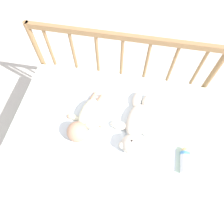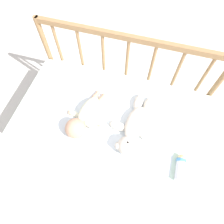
{
  "view_description": "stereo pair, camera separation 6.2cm",
  "coord_description": "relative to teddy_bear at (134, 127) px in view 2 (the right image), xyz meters",
  "views": [
    {
      "loc": [
        0.11,
        -0.61,
        1.63
      ],
      "look_at": [
        0.0,
        -0.01,
        0.51
      ],
      "focal_mm": 32.0,
      "sensor_mm": 36.0,
      "label": 1
    },
    {
      "loc": [
        0.17,
        -0.59,
        1.63
      ],
      "look_at": [
        0.0,
        -0.01,
        0.51
      ],
      "focal_mm": 32.0,
      "sensor_mm": 36.0,
      "label": 2
    }
  ],
  "objects": [
    {
      "name": "crib_rail",
      "position": [
        -0.16,
        0.43,
        0.08
      ],
      "size": [
        1.27,
        0.04,
        0.81
      ],
      "color": "#997047",
      "rests_on": "ground_plane"
    },
    {
      "name": "baby",
      "position": [
        -0.32,
        -0.03,
        0.01
      ],
      "size": [
        0.26,
        0.39,
        0.13
      ],
      "color": "#EAEACC",
      "rests_on": "crib_mattress"
    },
    {
      "name": "blanket",
      "position": [
        -0.14,
        0.03,
        -0.04
      ],
      "size": [
        0.81,
        0.52,
        0.01
      ],
      "color": "white",
      "rests_on": "crib_mattress"
    },
    {
      "name": "baby_bottle",
      "position": [
        0.31,
        -0.16,
        -0.02
      ],
      "size": [
        0.06,
        0.16,
        0.06
      ],
      "color": "white",
      "rests_on": "crib_mattress"
    },
    {
      "name": "teddy_bear",
      "position": [
        0.0,
        0.0,
        0.0
      ],
      "size": [
        0.32,
        0.45,
        0.12
      ],
      "color": "silver",
      "rests_on": "crib_mattress"
    },
    {
      "name": "crib_mattress",
      "position": [
        -0.16,
        0.07,
        -0.27
      ],
      "size": [
        1.27,
        0.67,
        0.45
      ],
      "color": "silver",
      "rests_on": "ground_plane"
    },
    {
      "name": "ground_plane",
      "position": [
        -0.16,
        0.07,
        -0.5
      ],
      "size": [
        12.0,
        12.0,
        0.0
      ],
      "primitive_type": "plane",
      "color": "silver"
    }
  ]
}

